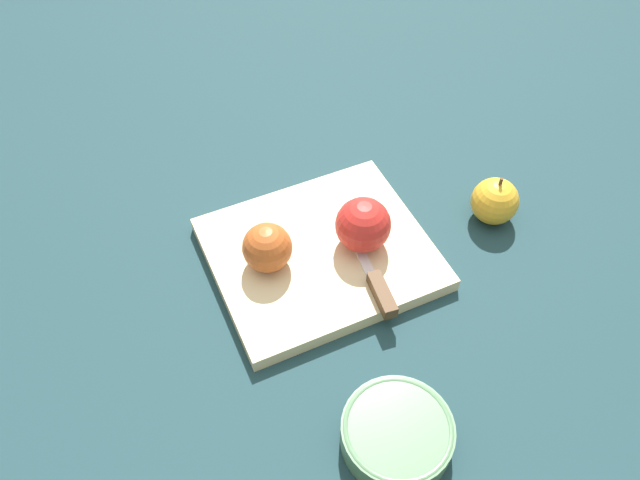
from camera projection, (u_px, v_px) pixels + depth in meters
ground_plane at (320, 259)px, 0.92m from camera, size 4.00×4.00×0.00m
cutting_board at (320, 254)px, 0.92m from camera, size 0.31×0.27×0.02m
apple_half_left at (267, 247)px, 0.86m from camera, size 0.07×0.07×0.07m
apple_half_right at (363, 225)px, 0.88m from camera, size 0.08×0.08×0.08m
knife at (379, 288)px, 0.85m from camera, size 0.04×0.17×0.02m
apple_slice at (367, 213)px, 0.95m from camera, size 0.05×0.05×0.00m
apple_whole at (495, 201)px, 0.95m from camera, size 0.07×0.07×0.08m
bowl at (397, 433)px, 0.73m from camera, size 0.13×0.13×0.04m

